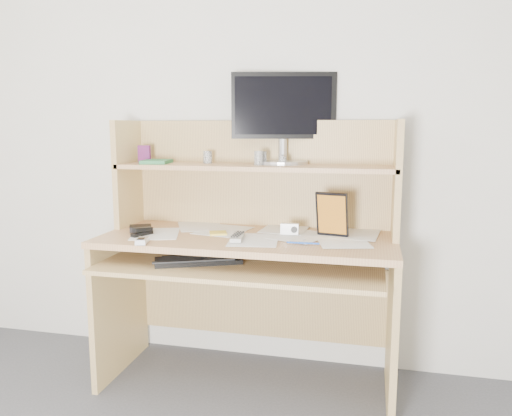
% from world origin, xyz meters
% --- Properties ---
extents(back_wall, '(3.60, 0.04, 2.50)m').
position_xyz_m(back_wall, '(0.00, 1.80, 1.25)').
color(back_wall, beige).
rests_on(back_wall, floor).
extents(desk, '(1.40, 0.70, 1.30)m').
position_xyz_m(desk, '(0.00, 1.56, 0.69)').
color(desk, tan).
rests_on(desk, floor).
extents(paper_clutter, '(1.32, 0.54, 0.01)m').
position_xyz_m(paper_clutter, '(0.00, 1.48, 0.75)').
color(paper_clutter, silver).
rests_on(paper_clutter, desk).
extents(keyboard, '(0.42, 0.29, 0.03)m').
position_xyz_m(keyboard, '(-0.19, 1.32, 0.66)').
color(keyboard, black).
rests_on(keyboard, desk).
extents(tv_remote, '(0.08, 0.18, 0.02)m').
position_xyz_m(tv_remote, '(-0.02, 1.39, 0.76)').
color(tv_remote, '#ABABA5').
rests_on(tv_remote, paper_clutter).
extents(flip_phone, '(0.06, 0.10, 0.02)m').
position_xyz_m(flip_phone, '(-0.42, 1.22, 0.77)').
color(flip_phone, silver).
rests_on(flip_phone, paper_clutter).
extents(stapler, '(0.07, 0.12, 0.04)m').
position_xyz_m(stapler, '(-0.49, 1.37, 0.77)').
color(stapler, black).
rests_on(stapler, paper_clutter).
extents(wallet, '(0.13, 0.12, 0.03)m').
position_xyz_m(wallet, '(-0.54, 1.45, 0.77)').
color(wallet, black).
rests_on(wallet, paper_clutter).
extents(sticky_note_pad, '(0.11, 0.11, 0.01)m').
position_xyz_m(sticky_note_pad, '(-0.15, 1.49, 0.76)').
color(sticky_note_pad, yellow).
rests_on(sticky_note_pad, desk).
extents(digital_camera, '(0.09, 0.04, 0.05)m').
position_xyz_m(digital_camera, '(0.19, 1.54, 0.78)').
color(digital_camera, silver).
rests_on(digital_camera, paper_clutter).
extents(game_case, '(0.15, 0.05, 0.21)m').
position_xyz_m(game_case, '(0.39, 1.54, 0.86)').
color(game_case, black).
rests_on(game_case, paper_clutter).
extents(blue_pen, '(0.14, 0.01, 0.01)m').
position_xyz_m(blue_pen, '(0.28, 1.35, 0.76)').
color(blue_pen, '#1847B9').
rests_on(blue_pen, paper_clutter).
extents(card_box, '(0.07, 0.02, 0.09)m').
position_xyz_m(card_box, '(-0.60, 1.65, 1.13)').
color(card_box, maroon).
rests_on(card_box, desk).
extents(shelf_book, '(0.15, 0.20, 0.02)m').
position_xyz_m(shelf_book, '(-0.51, 1.61, 1.09)').
color(shelf_book, '#338050').
rests_on(shelf_book, desk).
extents(chip_stack_a, '(0.05, 0.05, 0.06)m').
position_xyz_m(chip_stack_a, '(-0.26, 1.68, 1.11)').
color(chip_stack_a, black).
rests_on(chip_stack_a, desk).
extents(chip_stack_b, '(0.05, 0.05, 0.07)m').
position_xyz_m(chip_stack_b, '(0.03, 1.60, 1.12)').
color(chip_stack_b, white).
rests_on(chip_stack_b, desk).
extents(chip_stack_c, '(0.04, 0.04, 0.04)m').
position_xyz_m(chip_stack_c, '(0.14, 1.63, 1.10)').
color(chip_stack_c, black).
rests_on(chip_stack_c, desk).
extents(chip_stack_d, '(0.04, 0.04, 0.06)m').
position_xyz_m(chip_stack_d, '(0.04, 1.66, 1.11)').
color(chip_stack_d, white).
rests_on(chip_stack_d, desk).
extents(monitor, '(0.52, 0.26, 0.46)m').
position_xyz_m(monitor, '(0.12, 1.74, 1.32)').
color(monitor, '#B9BABF').
rests_on(monitor, desk).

